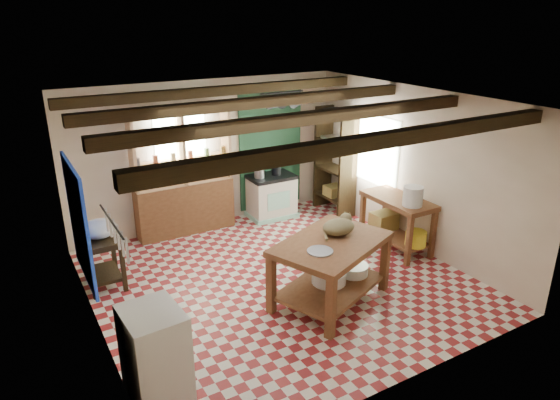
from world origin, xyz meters
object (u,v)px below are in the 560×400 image
white_cabinet (155,354)px  right_counter (396,223)px  work_table (330,271)px  stove (272,196)px  prep_table (103,261)px  cat (339,227)px

white_cabinet → right_counter: white_cabinet is taller
work_table → stove: work_table is taller
work_table → prep_table: 3.19m
work_table → prep_table: size_ratio=2.07×
work_table → right_counter: bearing=0.0°
prep_table → cat: size_ratio=1.64×
work_table → stove: size_ratio=1.84×
cat → work_table: bearing=-178.7°
prep_table → white_cabinet: (-0.02, -2.53, 0.11)m
stove → right_counter: (1.09, -2.20, 0.03)m
prep_table → right_counter: bearing=-14.1°
work_table → prep_table: work_table is taller
prep_table → white_cabinet: white_cabinet is taller
stove → cat: size_ratio=1.84×
white_cabinet → right_counter: 4.60m
stove → white_cabinet: (-3.31, -3.53, 0.08)m
stove → prep_table: (-3.29, -1.01, -0.04)m
stove → work_table: bearing=-103.8°
prep_table → cat: bearing=-32.5°
white_cabinet → cat: size_ratio=2.14×
cat → prep_table: bearing=114.2°
white_cabinet → right_counter: bearing=13.2°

